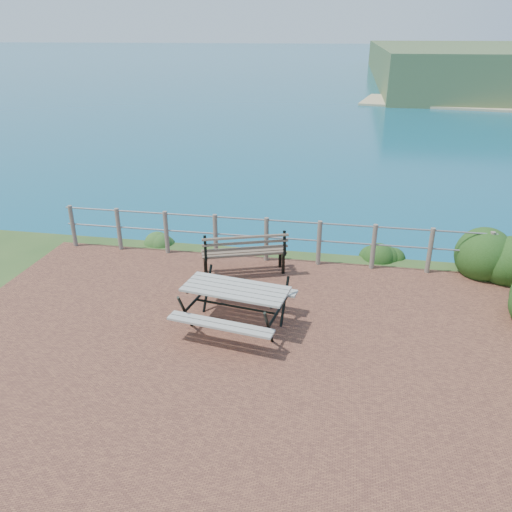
{
  "coord_description": "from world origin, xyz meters",
  "views": [
    {
      "loc": [
        1.59,
        -6.64,
        4.68
      ],
      "look_at": [
        0.03,
        1.93,
        0.75
      ],
      "focal_mm": 35.0,
      "sensor_mm": 36.0,
      "label": 1
    }
  ],
  "objects": [
    {
      "name": "ocean",
      "position": [
        0.0,
        200.0,
        0.0
      ],
      "size": [
        1200.0,
        1200.0,
        0.0
      ],
      "primitive_type": "plane",
      "color": "#146F79",
      "rests_on": "ground"
    },
    {
      "name": "shrub_right_edge",
      "position": [
        4.72,
        3.24,
        0.0
      ],
      "size": [
        1.19,
        1.19,
        1.7
      ],
      "primitive_type": "ellipsoid",
      "color": "#1C3C12",
      "rests_on": "ground"
    },
    {
      "name": "shrub_lip_west",
      "position": [
        -2.78,
        3.96,
        0.0
      ],
      "size": [
        0.68,
        0.68,
        0.39
      ],
      "primitive_type": "ellipsoid",
      "color": "#2A521F",
      "rests_on": "ground"
    },
    {
      "name": "shrub_lip_east",
      "position": [
        2.56,
        3.9,
        0.0
      ],
      "size": [
        0.83,
        0.83,
        0.6
      ],
      "primitive_type": "ellipsoid",
      "color": "#1C3C12",
      "rests_on": "ground"
    },
    {
      "name": "ground",
      "position": [
        0.0,
        0.0,
        0.0
      ],
      "size": [
        10.0,
        7.0,
        0.12
      ],
      "primitive_type": "cube",
      "color": "brown",
      "rests_on": "ground"
    },
    {
      "name": "park_bench",
      "position": [
        -0.36,
        2.64,
        0.65
      ],
      "size": [
        1.79,
        0.99,
        0.98
      ],
      "rotation": [
        0.0,
        0.0,
        0.34
      ],
      "color": "brown",
      "rests_on": "ground"
    },
    {
      "name": "picnic_table",
      "position": [
        -0.07,
        0.57,
        0.48
      ],
      "size": [
        1.85,
        1.51,
        0.74
      ],
      "rotation": [
        0.0,
        0.0,
        -0.16
      ],
      "color": "#A19D90",
      "rests_on": "ground"
    },
    {
      "name": "safety_railing",
      "position": [
        0.0,
        3.35,
        0.57
      ],
      "size": [
        9.4,
        0.1,
        1.0
      ],
      "color": "#6B5B4C",
      "rests_on": "ground"
    }
  ]
}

